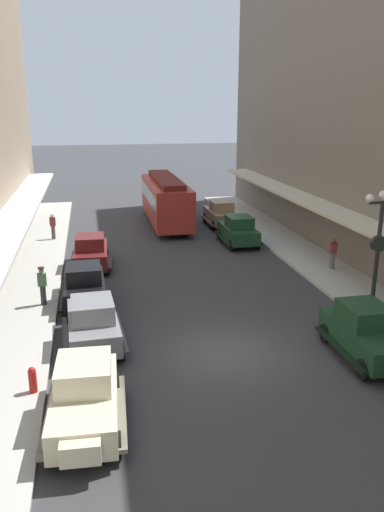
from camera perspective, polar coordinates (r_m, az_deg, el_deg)
ground_plane at (r=18.29m, az=3.78°, el=-10.71°), size 200.00×200.00×0.00m
sidewalk_left at (r=18.00m, az=-20.50°, el=-12.02°), size 3.00×60.00×0.15m
parked_car_0 at (r=36.65m, az=3.22°, el=4.83°), size 2.15×4.26×1.84m
parked_car_2 at (r=18.67m, az=-11.02°, el=-7.21°), size 2.30×4.32×1.84m
parked_car_3 at (r=31.71m, az=5.19°, el=2.94°), size 2.16×4.27×1.84m
parked_car_4 at (r=18.55m, az=18.90°, el=-8.00°), size 2.17×4.27×1.84m
parked_car_5 at (r=27.47m, az=-11.26°, el=0.54°), size 2.27×4.31×1.84m
parked_car_6 at (r=22.52m, az=-11.95°, el=-3.07°), size 2.20×4.28×1.84m
parked_car_7 at (r=14.34m, az=-11.91°, el=-15.03°), size 2.31×4.32×1.84m
streetcar at (r=36.85m, az=-2.93°, el=6.42°), size 2.60×9.62×3.46m
lamp_post_with_clock at (r=20.92m, az=20.05°, el=0.62°), size 1.42×0.44×5.16m
fire_hydrant at (r=16.22m, az=-17.40°, el=-13.04°), size 0.24×0.24×0.82m
pedestrian_0 at (r=27.40m, az=15.48°, el=0.31°), size 0.36×0.24×1.64m
pedestrian_1 at (r=22.56m, az=-16.38°, el=-3.18°), size 0.36×0.28×1.67m
pedestrian_2 at (r=33.53m, az=-15.29°, el=3.24°), size 0.36×0.24×1.64m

